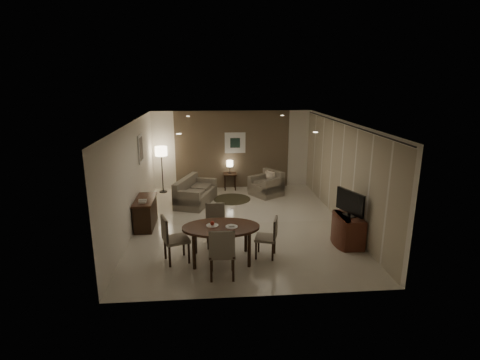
{
  "coord_description": "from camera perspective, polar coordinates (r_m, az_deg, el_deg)",
  "views": [
    {
      "loc": [
        -0.79,
        -9.35,
        3.76
      ],
      "look_at": [
        0.0,
        0.2,
        1.15
      ],
      "focal_mm": 28.0,
      "sensor_mm": 36.0,
      "label": 1
    }
  ],
  "objects": [
    {
      "name": "flat_tv",
      "position": [
        8.9,
        16.42,
        -3.35
      ],
      "size": [
        0.36,
        0.85,
        0.6
      ],
      "primitive_type": null,
      "rotation": [
        0.0,
        0.0,
        0.35
      ],
      "color": "black",
      "rests_on": "tv_cabinet"
    },
    {
      "name": "art_back_canvas",
      "position": [
        13.01,
        -0.74,
        5.68
      ],
      "size": [
        0.34,
        0.01,
        0.34
      ],
      "primitive_type": "cube",
      "color": "#1A2F25",
      "rests_on": "wall_back"
    },
    {
      "name": "chair_far",
      "position": [
        8.68,
        -3.69,
        -7.0
      ],
      "size": [
        0.49,
        0.49,
        0.96
      ],
      "primitive_type": null,
      "rotation": [
        0.0,
        0.0,
        0.05
      ],
      "color": "gray",
      "rests_on": "floor"
    },
    {
      "name": "telephone",
      "position": [
        9.68,
        -14.63,
        -3.1
      ],
      "size": [
        0.2,
        0.14,
        0.09
      ],
      "primitive_type": null,
      "color": "white",
      "rests_on": "console_desk"
    },
    {
      "name": "dining_table",
      "position": [
        8.05,
        -2.88,
        -9.6
      ],
      "size": [
        1.63,
        1.02,
        0.76
      ],
      "primitive_type": null,
      "color": "#412715",
      "rests_on": "floor"
    },
    {
      "name": "armchair",
      "position": [
        12.39,
        3.98,
        -0.53
      ],
      "size": [
        1.21,
        1.22,
        0.8
      ],
      "primitive_type": null,
      "rotation": [
        0.0,
        0.0,
        -0.99
      ],
      "color": "gray",
      "rests_on": "floor"
    },
    {
      "name": "chair_near",
      "position": [
        7.37,
        -2.76,
        -10.87
      ],
      "size": [
        0.52,
        0.52,
        1.05
      ],
      "primitive_type": null,
      "rotation": [
        0.0,
        0.0,
        3.11
      ],
      "color": "gray",
      "rests_on": "floor"
    },
    {
      "name": "downlight_fl",
      "position": [
        11.22,
        -7.93,
        9.59
      ],
      "size": [
        0.1,
        0.1,
        0.01
      ],
      "primitive_type": "cylinder",
      "color": "white",
      "rests_on": "ceiling"
    },
    {
      "name": "console_desk",
      "position": [
        10.09,
        -14.19,
        -4.86
      ],
      "size": [
        0.48,
        1.2,
        0.75
      ],
      "primitive_type": null,
      "color": "#412715",
      "rests_on": "floor"
    },
    {
      "name": "art_left_canvas",
      "position": [
        10.89,
        -14.83,
        4.63
      ],
      "size": [
        0.01,
        0.46,
        0.64
      ],
      "primitive_type": "cube",
      "color": "gray",
      "rests_on": "wall_left"
    },
    {
      "name": "downlight_nl",
      "position": [
        7.65,
        -9.32,
        6.95
      ],
      "size": [
        0.1,
        0.1,
        0.01
      ],
      "primitive_type": "cylinder",
      "color": "white",
      "rests_on": "ceiling"
    },
    {
      "name": "art_left_frame",
      "position": [
        10.9,
        -14.9,
        4.62
      ],
      "size": [
        0.03,
        0.6,
        0.8
      ],
      "primitive_type": "cube",
      "color": "silver",
      "rests_on": "wall_left"
    },
    {
      "name": "floor_lamp",
      "position": [
        12.86,
        -11.78,
        1.54
      ],
      "size": [
        0.4,
        0.4,
        1.57
      ],
      "primitive_type": null,
      "color": "#FFE5B7",
      "rests_on": "floor"
    },
    {
      "name": "room_shell",
      "position": [
        10.08,
        -0.09,
        1.4
      ],
      "size": [
        5.5,
        7.0,
        2.7
      ],
      "color": "beige",
      "rests_on": "ground"
    },
    {
      "name": "curtain_wall",
      "position": [
        10.27,
        15.17,
        0.95
      ],
      "size": [
        0.08,
        6.7,
        2.58
      ],
      "primitive_type": null,
      "color": "beige",
      "rests_on": "wall_right"
    },
    {
      "name": "round_rug",
      "position": [
        12.05,
        -1.22,
        -2.92
      ],
      "size": [
        1.18,
        1.18,
        0.01
      ],
      "primitive_type": "cylinder",
      "color": "#473F27",
      "rests_on": "floor"
    },
    {
      "name": "curtain_rod",
      "position": [
        10.04,
        15.7,
        8.27
      ],
      "size": [
        0.03,
        6.8,
        0.03
      ],
      "primitive_type": "cylinder",
      "rotation": [
        1.57,
        0.0,
        0.0
      ],
      "color": "black",
      "rests_on": "wall_right"
    },
    {
      "name": "chair_right",
      "position": [
        8.18,
        3.93,
        -8.71
      ],
      "size": [
        0.54,
        0.54,
        0.89
      ],
      "primitive_type": null,
      "rotation": [
        0.0,
        0.0,
        -1.86
      ],
      "color": "gray",
      "rests_on": "floor"
    },
    {
      "name": "plate_a",
      "position": [
        7.94,
        -4.24,
        -6.92
      ],
      "size": [
        0.26,
        0.26,
        0.02
      ],
      "primitive_type": "cylinder",
      "color": "white",
      "rests_on": "dining_table"
    },
    {
      "name": "taupe_accent",
      "position": [
        13.09,
        -1.19,
        4.62
      ],
      "size": [
        3.96,
        0.03,
        2.7
      ],
      "primitive_type": "cube",
      "color": "brown",
      "rests_on": "wall_back"
    },
    {
      "name": "tv_cabinet",
      "position": [
        9.14,
        16.22,
        -7.33
      ],
      "size": [
        0.48,
        0.9,
        0.7
      ],
      "primitive_type": null,
      "color": "#5C2C1B",
      "rests_on": "floor"
    },
    {
      "name": "fruit_apple",
      "position": [
        7.92,
        -4.25,
        -6.57
      ],
      "size": [
        0.09,
        0.09,
        0.09
      ],
      "primitive_type": "sphere",
      "color": "#A22112",
      "rests_on": "plate_a"
    },
    {
      "name": "napkin",
      "position": [
        7.85,
        -1.29,
        -6.97
      ],
      "size": [
        0.12,
        0.08,
        0.03
      ],
      "primitive_type": "cube",
      "color": "white",
      "rests_on": "plate_b"
    },
    {
      "name": "table_lamp",
      "position": [
        12.96,
        -1.56,
        2.11
      ],
      "size": [
        0.22,
        0.22,
        0.5
      ],
      "primitive_type": null,
      "color": "#FFEAC1",
      "rests_on": "side_table"
    },
    {
      "name": "chair_left",
      "position": [
        8.05,
        -9.67,
        -8.83
      ],
      "size": [
        0.63,
        0.63,
        1.02
      ],
      "primitive_type": null,
      "rotation": [
        0.0,
        0.0,
        1.9
      ],
      "color": "gray",
      "rests_on": "floor"
    },
    {
      "name": "downlight_fr",
      "position": [
        11.42,
        6.45,
        9.74
      ],
      "size": [
        0.1,
        0.1,
        0.01
      ],
      "primitive_type": "cylinder",
      "color": "white",
      "rests_on": "ceiling"
    },
    {
      "name": "downlight_nr",
      "position": [
        7.94,
        11.43,
        7.14
      ],
      "size": [
        0.1,
        0.1,
        0.01
      ],
      "primitive_type": "cylinder",
      "color": "white",
      "rests_on": "ceiling"
    },
    {
      "name": "plate_b",
      "position": [
        7.86,
        -1.29,
        -7.12
      ],
      "size": [
        0.26,
        0.26,
        0.02
      ],
      "primitive_type": "cylinder",
      "color": "white",
      "rests_on": "dining_table"
    },
    {
      "name": "side_table",
      "position": [
        13.07,
        -1.54,
        -0.19
      ],
      "size": [
        0.44,
        0.44,
        0.57
      ],
      "primitive_type": null,
      "color": "black",
      "rests_on": "floor"
    },
    {
      "name": "sofa",
      "position": [
        11.63,
        -6.75,
        -1.69
      ],
      "size": [
        1.86,
        1.34,
        0.79
      ],
      "primitive_type": null,
      "rotation": [
        0.0,
        0.0,
        1.24
      ],
      "color": "gray",
      "rests_on": "floor"
    },
    {
      "name": "art_back_frame",
      "position": [
        13.02,
        -0.75,
        5.69
      ],
      "size": [
        0.72,
        0.03,
        0.72
      ],
      "primitive_type": "cube",
      "color": "silver",
      "rests_on": "wall_back"
    }
  ]
}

